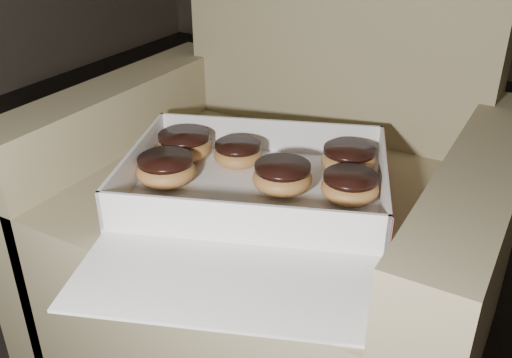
{
  "coord_description": "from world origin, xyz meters",
  "views": [
    {
      "loc": [
        0.19,
        -0.62,
        0.87
      ],
      "look_at": [
        -0.24,
        0.13,
        0.41
      ],
      "focal_mm": 40.0,
      "sensor_mm": 36.0,
      "label": 1
    }
  ],
  "objects": [
    {
      "name": "armchair",
      "position": [
        -0.24,
        0.23,
        0.27
      ],
      "size": [
        0.81,
        0.69,
        0.85
      ],
      "color": "#96885F",
      "rests_on": "floor"
    },
    {
      "name": "bakery_box",
      "position": [
        -0.22,
        0.09,
        0.39
      ],
      "size": [
        0.58,
        0.63,
        0.07
      ],
      "rotation": [
        0.0,
        0.0,
        0.36
      ],
      "color": "white",
      "rests_on": "armchair"
    },
    {
      "name": "donut_a",
      "position": [
        -0.38,
        0.07,
        0.42
      ],
      "size": [
        0.1,
        0.1,
        0.05
      ],
      "color": "#C88E46",
      "rests_on": "bakery_box"
    },
    {
      "name": "donut_b",
      "position": [
        -0.31,
        0.19,
        0.41
      ],
      "size": [
        0.09,
        0.09,
        0.05
      ],
      "color": "#C88E46",
      "rests_on": "bakery_box"
    },
    {
      "name": "donut_c",
      "position": [
        -0.41,
        0.17,
        0.42
      ],
      "size": [
        0.1,
        0.1,
        0.05
      ],
      "color": "#C88E46",
      "rests_on": "bakery_box"
    },
    {
      "name": "donut_d",
      "position": [
        -0.08,
        0.17,
        0.41
      ],
      "size": [
        0.1,
        0.1,
        0.05
      ],
      "color": "#C88E46",
      "rests_on": "bakery_box"
    },
    {
      "name": "donut_e",
      "position": [
        -0.19,
        0.15,
        0.42
      ],
      "size": [
        0.1,
        0.1,
        0.05
      ],
      "color": "#C88E46",
      "rests_on": "bakery_box"
    },
    {
      "name": "donut_f",
      "position": [
        -0.12,
        0.27,
        0.41
      ],
      "size": [
        0.1,
        0.1,
        0.05
      ],
      "color": "#C88E46",
      "rests_on": "bakery_box"
    },
    {
      "name": "crumb_a",
      "position": [
        -0.2,
        0.08,
        0.39
      ],
      "size": [
        0.01,
        0.01,
        0.0
      ],
      "primitive_type": "ellipsoid",
      "color": "black",
      "rests_on": "bakery_box"
    },
    {
      "name": "crumb_b",
      "position": [
        -0.06,
        0.18,
        0.39
      ],
      "size": [
        0.01,
        0.01,
        0.0
      ],
      "primitive_type": "ellipsoid",
      "color": "black",
      "rests_on": "bakery_box"
    },
    {
      "name": "crumb_c",
      "position": [
        -0.09,
        0.08,
        0.39
      ],
      "size": [
        0.01,
        0.01,
        0.0
      ],
      "primitive_type": "ellipsoid",
      "color": "black",
      "rests_on": "bakery_box"
    },
    {
      "name": "crumb_d",
      "position": [
        -0.15,
        0.07,
        0.39
      ],
      "size": [
        0.01,
        0.01,
        0.0
      ],
      "primitive_type": "ellipsoid",
      "color": "black",
      "rests_on": "bakery_box"
    }
  ]
}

